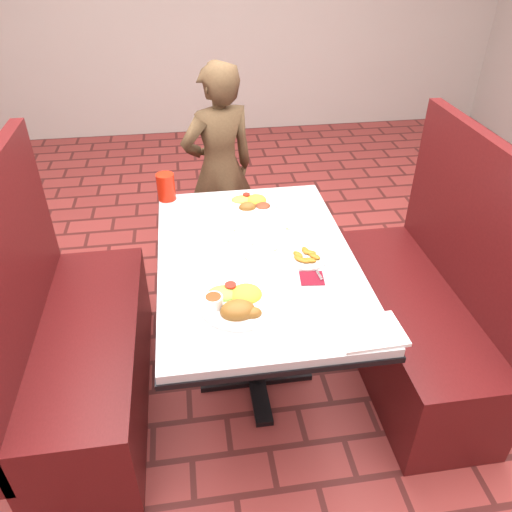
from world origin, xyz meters
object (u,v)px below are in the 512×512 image
(far_dinner_plate, at_px, (252,201))
(diner_person, at_px, (220,170))
(booth_bench_left, at_px, (77,350))
(red_tumbler, at_px, (166,187))
(dining_table, at_px, (256,275))
(near_dinner_plate, at_px, (237,299))
(plantain_plate, at_px, (306,257))
(booth_bench_right, at_px, (421,314))

(far_dinner_plate, bearing_deg, diner_person, 98.73)
(booth_bench_left, bearing_deg, red_tumbler, 51.88)
(dining_table, distance_m, far_dinner_plate, 0.45)
(dining_table, xyz_separation_m, red_tumbler, (-0.36, 0.56, 0.16))
(dining_table, height_order, near_dinner_plate, near_dinner_plate)
(diner_person, bearing_deg, plantain_plate, 81.76)
(near_dinner_plate, xyz_separation_m, far_dinner_plate, (0.16, 0.73, -0.01))
(dining_table, bearing_deg, diner_person, 93.06)
(diner_person, height_order, near_dinner_plate, diner_person)
(near_dinner_plate, bearing_deg, booth_bench_left, 156.00)
(booth_bench_left, height_order, far_dinner_plate, booth_bench_left)
(diner_person, bearing_deg, red_tumbler, 39.62)
(near_dinner_plate, bearing_deg, dining_table, 69.60)
(booth_bench_left, relative_size, far_dinner_plate, 4.97)
(dining_table, xyz_separation_m, diner_person, (-0.06, 1.09, -0.01))
(plantain_plate, relative_size, red_tumbler, 1.28)
(dining_table, bearing_deg, red_tumbler, 122.80)
(red_tumbler, bearing_deg, booth_bench_left, -128.12)
(plantain_plate, bearing_deg, dining_table, 164.38)
(near_dinner_plate, bearing_deg, red_tumbler, 105.94)
(booth_bench_left, height_order, near_dinner_plate, booth_bench_left)
(booth_bench_right, bearing_deg, diner_person, 128.17)
(booth_bench_right, distance_m, far_dinner_plate, 0.97)
(far_dinner_plate, distance_m, red_tumbler, 0.43)
(dining_table, height_order, red_tumbler, red_tumbler)
(near_dinner_plate, distance_m, red_tumbler, 0.90)
(near_dinner_plate, distance_m, far_dinner_plate, 0.75)
(diner_person, distance_m, red_tumbler, 0.64)
(dining_table, bearing_deg, near_dinner_plate, -110.40)
(dining_table, distance_m, plantain_plate, 0.23)
(booth_bench_left, relative_size, booth_bench_right, 1.00)
(diner_person, distance_m, far_dinner_plate, 0.68)
(booth_bench_right, height_order, plantain_plate, booth_bench_right)
(dining_table, height_order, diner_person, diner_person)
(red_tumbler, bearing_deg, diner_person, 60.39)
(dining_table, height_order, far_dinner_plate, far_dinner_plate)
(near_dinner_plate, xyz_separation_m, plantain_plate, (0.31, 0.25, -0.02))
(booth_bench_right, height_order, far_dinner_plate, booth_bench_right)
(booth_bench_left, bearing_deg, near_dinner_plate, -24.00)
(dining_table, relative_size, far_dinner_plate, 5.02)
(diner_person, xyz_separation_m, plantain_plate, (0.25, -1.14, 0.12))
(diner_person, height_order, plantain_plate, diner_person)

